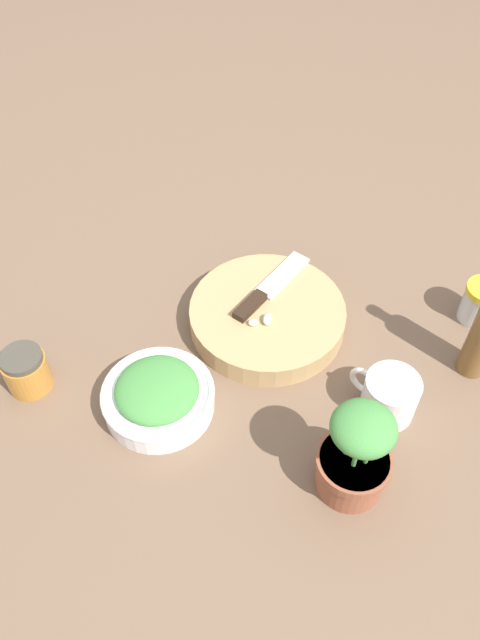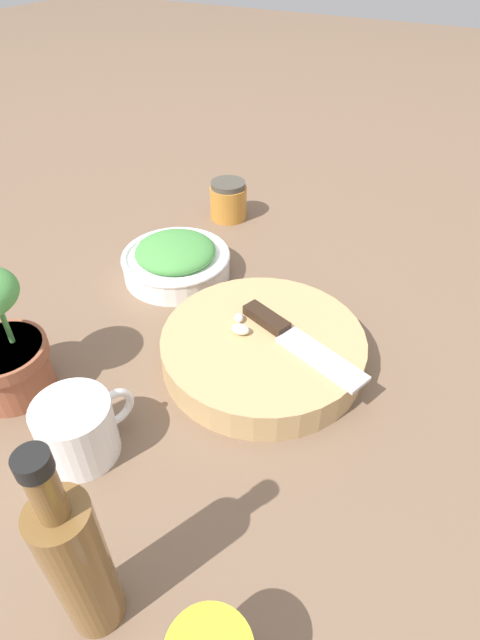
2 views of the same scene
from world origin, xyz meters
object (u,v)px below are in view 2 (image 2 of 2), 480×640
(cutting_board, at_px, (263,349))
(garlic_cloves, at_px, (245,321))
(coffee_mug, at_px, (78,429))
(oil_bottle, at_px, (78,562))
(honey_jar, at_px, (228,200))
(herb_bowl, at_px, (176,260))
(chef_knife, at_px, (293,338))

(cutting_board, distance_m, garlic_cloves, 0.04)
(coffee_mug, relative_size, oil_bottle, 0.49)
(oil_bottle, bearing_deg, honey_jar, 21.02)
(coffee_mug, height_order, honey_jar, coffee_mug)
(garlic_cloves, relative_size, herb_bowl, 0.38)
(coffee_mug, bearing_deg, herb_bowl, 17.40)
(garlic_cloves, bearing_deg, cutting_board, -106.10)
(cutting_board, height_order, oil_bottle, oil_bottle)
(coffee_mug, relative_size, honey_jar, 1.52)
(coffee_mug, bearing_deg, honey_jar, 13.44)
(chef_knife, distance_m, coffee_mug, 0.27)
(garlic_cloves, bearing_deg, herb_bowl, 60.94)
(garlic_cloves, height_order, honey_jar, honey_jar)
(cutting_board, bearing_deg, honey_jar, 36.56)
(chef_knife, bearing_deg, honey_jar, -119.42)
(chef_knife, height_order, garlic_cloves, same)
(coffee_mug, bearing_deg, cutting_board, -25.82)
(cutting_board, bearing_deg, oil_bottle, -177.23)
(cutting_board, height_order, garlic_cloves, garlic_cloves)
(chef_knife, height_order, oil_bottle, oil_bottle)
(chef_knife, xyz_separation_m, honey_jar, (0.30, 0.27, -0.01))
(coffee_mug, bearing_deg, oil_bottle, -133.49)
(herb_bowl, xyz_separation_m, oil_bottle, (-0.44, -0.22, 0.06))
(cutting_board, distance_m, chef_knife, 0.04)
(herb_bowl, xyz_separation_m, honey_jar, (0.21, 0.02, 0.01))
(coffee_mug, xyz_separation_m, honey_jar, (0.53, 0.13, -0.00))
(chef_knife, height_order, coffee_mug, coffee_mug)
(honey_jar, bearing_deg, coffee_mug, -166.56)
(chef_knife, height_order, herb_bowl, herb_bowl)
(garlic_cloves, xyz_separation_m, oil_bottle, (-0.34, -0.05, 0.04))
(cutting_board, xyz_separation_m, oil_bottle, (-0.33, -0.02, 0.07))
(garlic_cloves, height_order, coffee_mug, coffee_mug)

